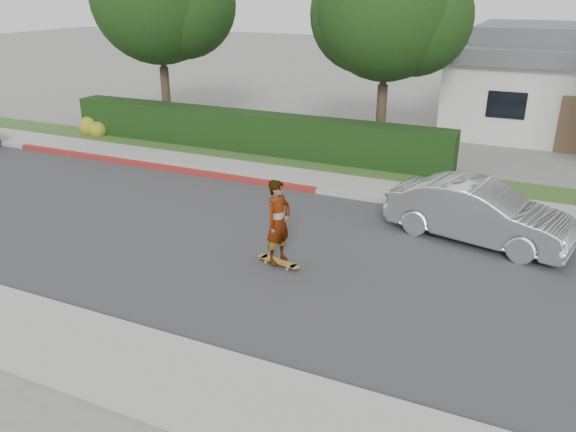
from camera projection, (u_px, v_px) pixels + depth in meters
name	position (u px, v px, depth m)	size (l,w,h in m)	color
ground	(217.00, 239.00, 13.73)	(120.00, 120.00, 0.00)	slate
road	(217.00, 239.00, 13.72)	(60.00, 8.00, 0.01)	#2D2D30
curb_near	(99.00, 320.00, 10.25)	(60.00, 0.20, 0.15)	#9E9E99
sidewalk_near	(62.00, 348.00, 9.49)	(60.00, 1.60, 0.12)	gray
curb_far	(286.00, 186.00, 17.15)	(60.00, 0.20, 0.15)	#9E9E99
curb_red_section	(153.00, 166.00, 19.07)	(12.00, 0.21, 0.15)	maroon
sidewalk_far	(298.00, 178.00, 17.91)	(60.00, 1.60, 0.12)	gray
planting_strip	(317.00, 165.00, 19.26)	(60.00, 1.60, 0.10)	#2D4C1E
hedge	(248.00, 132.00, 20.66)	(15.00, 1.00, 1.50)	black
flowering_shrub	(93.00, 128.00, 23.12)	(1.40, 1.00, 0.90)	#2D4C19
tree_center	(388.00, 13.00, 19.03)	(5.66, 4.84, 7.44)	#33261C
skateboard	(279.00, 262.00, 12.38)	(1.12, 0.43, 0.10)	orange
skateboarder	(278.00, 222.00, 12.02)	(0.68, 0.45, 1.88)	white
car_silver	(479.00, 212.00, 13.43)	(1.51, 4.33, 1.43)	silver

